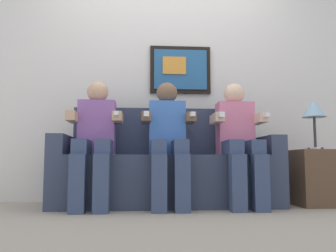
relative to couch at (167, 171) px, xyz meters
The scene contains 9 objects.
ground_plane 0.45m from the couch, 90.00° to the right, with size 5.72×5.72×0.00m, color #9E9384.
back_wall_assembly 1.08m from the couch, 89.40° to the left, with size 4.40×0.10×2.60m.
couch is the anchor object (origin of this frame).
person_on_left 0.71m from the couch, 164.95° to the right, with size 0.46×0.56×1.11m.
person_in_middle 0.34m from the couch, 90.02° to the right, with size 0.46×0.56×1.11m.
person_on_right 0.71m from the couch, 15.09° to the right, with size 0.46×0.56×1.11m.
side_table_right 1.35m from the couch, ahead, with size 0.40×0.40×0.50m.
table_lamp 1.46m from the couch, ahead, with size 0.22×0.22×0.46m.
spare_remote_on_table 1.33m from the couch, ahead, with size 0.04×0.13×0.02m, color white.
Camera 1 is at (-0.23, -2.93, 0.38)m, focal length 38.48 mm.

